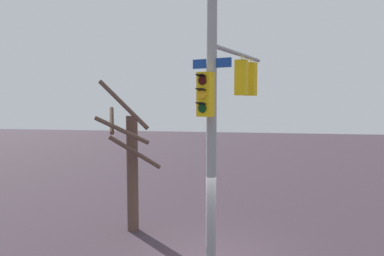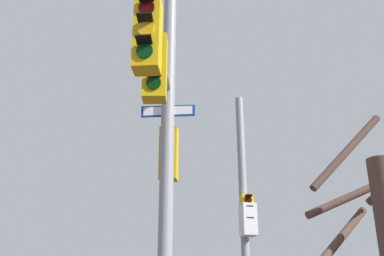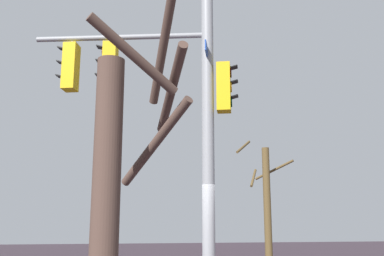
# 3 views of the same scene
# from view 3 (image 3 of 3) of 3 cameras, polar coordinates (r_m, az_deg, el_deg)

# --- Properties ---
(main_signal_pole_assembly) EXTENTS (4.47, 4.09, 9.41)m
(main_signal_pole_assembly) POSITION_cam_3_polar(r_m,az_deg,el_deg) (10.23, -1.56, 7.65)
(main_signal_pole_assembly) COLOR gray
(main_signal_pole_assembly) RESTS_ON ground
(bare_tree_behind_pole) EXTENTS (1.56, 2.07, 5.15)m
(bare_tree_behind_pole) POSITION_cam_3_polar(r_m,az_deg,el_deg) (6.37, -9.46, -5.90)
(bare_tree_behind_pole) COLOR #4F3A31
(bare_tree_behind_pole) RESTS_ON ground
(bare_tree_across_street) EXTENTS (2.46, 1.48, 5.14)m
(bare_tree_across_street) POSITION_cam_3_polar(r_m,az_deg,el_deg) (17.71, 9.26, -9.25)
(bare_tree_across_street) COLOR brown
(bare_tree_across_street) RESTS_ON ground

